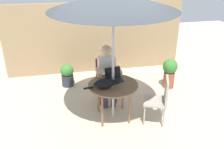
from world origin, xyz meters
TOP-DOWN VIEW (x-y plane):
  - ground_plane at (0.00, 0.00)m, footprint 14.00×14.00m
  - fence_back at (0.00, 2.23)m, footprint 4.60×0.08m
  - patio_table at (0.00, 0.00)m, footprint 0.90×0.90m
  - patio_umbrella at (0.00, 0.00)m, footprint 2.07×2.07m
  - chair_occupied at (0.00, 0.74)m, footprint 0.40×0.40m
  - chair_empty at (0.79, -0.31)m, footprint 0.52×0.52m
  - person_seated at (0.00, 0.58)m, footprint 0.48×0.48m
  - laptop at (0.05, 0.20)m, footprint 0.33×0.29m
  - cat at (-0.15, -0.10)m, footprint 0.65×0.22m
  - potted_plant_near_fence at (-0.80, 1.48)m, footprint 0.31×0.31m
  - potted_plant_by_chair at (1.53, 0.92)m, footprint 0.34×0.34m

SIDE VIEW (x-z plane):
  - ground_plane at x=0.00m, z-range 0.00..0.00m
  - potted_plant_near_fence at x=-0.80m, z-range 0.01..0.55m
  - potted_plant_by_chair at x=1.53m, z-range 0.05..0.76m
  - chair_occupied at x=0.00m, z-range 0.08..0.97m
  - chair_empty at x=0.79m, z-range 0.08..0.97m
  - patio_table at x=0.00m, z-range 0.28..0.99m
  - person_seated at x=0.00m, z-range 0.08..1.31m
  - laptop at x=0.05m, z-range 0.66..0.87m
  - cat at x=-0.15m, z-range 0.70..0.87m
  - fence_back at x=0.00m, z-range 0.00..1.82m
  - patio_umbrella at x=0.00m, z-range 1.01..3.34m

